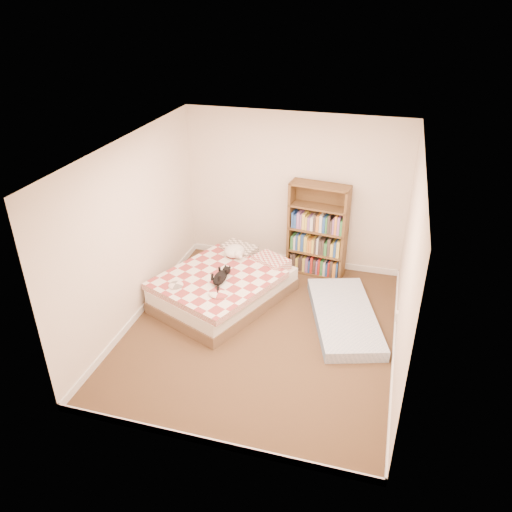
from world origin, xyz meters
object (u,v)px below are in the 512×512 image
(floor_mattress, at_px, (344,316))
(white_dog, at_px, (235,251))
(bed, at_px, (225,285))
(black_cat, at_px, (221,276))
(bookshelf, at_px, (317,241))

(floor_mattress, xyz_separation_m, white_dog, (-1.77, 0.59, 0.46))
(bed, xyz_separation_m, black_cat, (0.03, -0.23, 0.29))
(bookshelf, xyz_separation_m, black_cat, (-1.12, -1.39, -0.03))
(bed, bearing_deg, bookshelf, 68.46)
(bed, height_order, black_cat, black_cat)
(bed, distance_m, black_cat, 0.37)
(bookshelf, relative_size, white_dog, 4.22)
(bed, bearing_deg, black_cat, -60.29)
(bed, xyz_separation_m, bookshelf, (1.15, 1.16, 0.32))
(floor_mattress, height_order, black_cat, black_cat)
(floor_mattress, height_order, white_dog, white_dog)
(black_cat, bearing_deg, white_dog, 100.27)
(bookshelf, relative_size, black_cat, 2.39)
(floor_mattress, relative_size, white_dog, 4.94)
(bed, xyz_separation_m, floor_mattress, (1.76, -0.09, -0.15))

